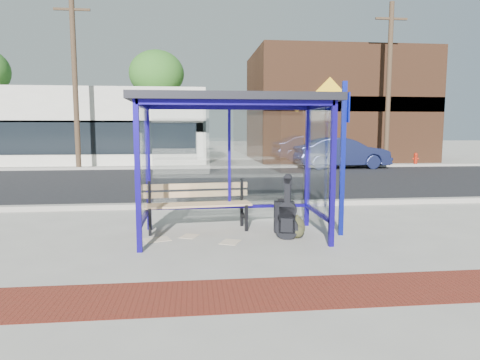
{
  "coord_description": "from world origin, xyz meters",
  "views": [
    {
      "loc": [
        -0.67,
        -7.21,
        1.86
      ],
      "look_at": [
        0.14,
        0.2,
        0.97
      ],
      "focal_mm": 32.0,
      "sensor_mm": 36.0,
      "label": 1
    }
  ],
  "objects": [
    {
      "name": "newspaper_b",
      "position": [
        -0.08,
        -0.33,
        0.0
      ],
      "size": [
        0.41,
        0.44,
        0.01
      ],
      "primitive_type": "cube",
      "rotation": [
        0.0,
        0.0,
        -1.99
      ],
      "color": "white",
      "rests_on": "ground"
    },
    {
      "name": "ground",
      "position": [
        0.0,
        0.0,
        0.0
      ],
      "size": [
        120.0,
        120.0,
        0.0
      ],
      "primitive_type": "plane",
      "color": "#B2ADA0",
      "rests_on": "ground"
    },
    {
      "name": "newspaper_a",
      "position": [
        -1.3,
        -0.04,
        0.0
      ],
      "size": [
        0.51,
        0.46,
        0.01
      ],
      "primitive_type": "cube",
      "rotation": [
        0.0,
        0.0,
        0.33
      ],
      "color": "white",
      "rests_on": "ground"
    },
    {
      "name": "bus_shelter",
      "position": [
        0.0,
        0.07,
        2.07
      ],
      "size": [
        3.3,
        1.8,
        2.42
      ],
      "color": "#160B83",
      "rests_on": "ground"
    },
    {
      "name": "bench",
      "position": [
        -0.61,
        0.62,
        0.52
      ],
      "size": [
        1.98,
        0.65,
        0.92
      ],
      "rotation": [
        0.0,
        0.0,
        0.09
      ],
      "color": "black",
      "rests_on": "ground"
    },
    {
      "name": "sign_post",
      "position": [
        1.91,
        -0.06,
        1.5
      ],
      "size": [
        0.13,
        0.33,
        2.67
      ],
      "rotation": [
        0.0,
        0.0,
        -0.13
      ],
      "color": "navy",
      "rests_on": "ground"
    },
    {
      "name": "curb_far",
      "position": [
        0.0,
        13.1,
        0.06
      ],
      "size": [
        60.0,
        0.25,
        0.12
      ],
      "primitive_type": "cube",
      "color": "gray",
      "rests_on": "ground"
    },
    {
      "name": "far_sidewalk",
      "position": [
        0.0,
        15.0,
        0.0
      ],
      "size": [
        60.0,
        4.0,
        0.01
      ],
      "primitive_type": "cube",
      "color": "#B2ADA0",
      "rests_on": "ground"
    },
    {
      "name": "fire_hydrant",
      "position": [
        10.62,
        13.46,
        0.36
      ],
      "size": [
        0.3,
        0.2,
        0.67
      ],
      "rotation": [
        0.0,
        0.0,
        -0.32
      ],
      "color": "#A01C0B",
      "rests_on": "ground"
    },
    {
      "name": "backpack",
      "position": [
        1.07,
        -0.19,
        0.19
      ],
      "size": [
        0.37,
        0.34,
        0.4
      ],
      "rotation": [
        0.0,
        0.0,
        0.17
      ],
      "color": "#30301A",
      "rests_on": "ground"
    },
    {
      "name": "utility_pole_west",
      "position": [
        -6.0,
        13.4,
        4.11
      ],
      "size": [
        1.6,
        0.24,
        8.0
      ],
      "color": "#4C3826",
      "rests_on": "ground"
    },
    {
      "name": "guitar_bag",
      "position": [
        0.9,
        -0.24,
        0.38
      ],
      "size": [
        0.4,
        0.22,
        1.05
      ],
      "rotation": [
        0.0,
        0.0,
        -0.31
      ],
      "color": "black",
      "rests_on": "ground"
    },
    {
      "name": "tree_right",
      "position": [
        12.5,
        22.0,
        5.45
      ],
      "size": [
        3.6,
        3.6,
        7.03
      ],
      "color": "#4C3826",
      "rests_on": "ground"
    },
    {
      "name": "suitcase",
      "position": [
        0.95,
        0.26,
        0.29
      ],
      "size": [
        0.38,
        0.27,
        0.62
      ],
      "rotation": [
        0.0,
        0.0,
        -0.11
      ],
      "color": "black",
      "rests_on": "ground"
    },
    {
      "name": "newspaper_c",
      "position": [
        -0.75,
        0.13,
        0.0
      ],
      "size": [
        0.37,
        0.41,
        0.01
      ],
      "primitive_type": "cube",
      "rotation": [
        0.0,
        0.0,
        1.17
      ],
      "color": "white",
      "rests_on": "ground"
    },
    {
      "name": "parked_car",
      "position": [
        6.41,
        12.56,
        0.73
      ],
      "size": [
        4.49,
        1.71,
        1.46
      ],
      "primitive_type": "imported",
      "rotation": [
        0.0,
        0.0,
        1.61
      ],
      "color": "#171D42",
      "rests_on": "ground"
    },
    {
      "name": "curb_near",
      "position": [
        0.0,
        2.9,
        0.06
      ],
      "size": [
        60.0,
        0.25,
        0.12
      ],
      "primitive_type": "cube",
      "color": "gray",
      "rests_on": "ground"
    },
    {
      "name": "tree_mid",
      "position": [
        -3.0,
        22.0,
        5.45
      ],
      "size": [
        3.6,
        3.6,
        7.03
      ],
      "color": "#4C3826",
      "rests_on": "ground"
    },
    {
      "name": "storefront_brown",
      "position": [
        8.0,
        18.49,
        3.2
      ],
      "size": [
        10.0,
        7.08,
        6.4
      ],
      "color": "#59331E",
      "rests_on": "ground"
    },
    {
      "name": "street_asphalt",
      "position": [
        0.0,
        8.0,
        0.0
      ],
      "size": [
        60.0,
        10.0,
        0.0
      ],
      "primitive_type": "cube",
      "color": "black",
      "rests_on": "ground"
    },
    {
      "name": "storefront_white",
      "position": [
        -9.0,
        17.99,
        2.0
      ],
      "size": [
        18.0,
        6.04,
        4.0
      ],
      "color": "silver",
      "rests_on": "ground"
    },
    {
      "name": "brick_paver_strip",
      "position": [
        0.0,
        -2.6,
        0.01
      ],
      "size": [
        60.0,
        1.0,
        0.01
      ],
      "primitive_type": "cube",
      "color": "maroon",
      "rests_on": "ground"
    },
    {
      "name": "utility_pole_east",
      "position": [
        9.0,
        13.4,
        4.11
      ],
      "size": [
        1.6,
        0.24,
        8.0
      ],
      "color": "#4C3826",
      "rests_on": "ground"
    }
  ]
}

